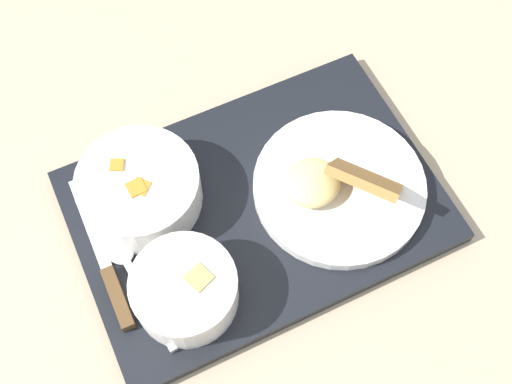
{
  "coord_description": "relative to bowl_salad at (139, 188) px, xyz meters",
  "views": [
    {
      "loc": [
        -0.14,
        -0.3,
        0.71
      ],
      "look_at": [
        0.0,
        0.0,
        0.05
      ],
      "focal_mm": 45.0,
      "sensor_mm": 36.0,
      "label": 1
    }
  ],
  "objects": [
    {
      "name": "ground_plane",
      "position": [
        0.12,
        -0.06,
        -0.05
      ],
      "size": [
        4.0,
        4.0,
        0.0
      ],
      "primitive_type": "plane",
      "color": "tan"
    },
    {
      "name": "serving_tray",
      "position": [
        0.12,
        -0.06,
        -0.04
      ],
      "size": [
        0.43,
        0.3,
        0.02
      ],
      "color": "black",
      "rests_on": "ground_plane"
    },
    {
      "name": "bowl_salad",
      "position": [
        0.0,
        0.0,
        0.0
      ],
      "size": [
        0.14,
        0.14,
        0.06
      ],
      "color": "white",
      "rests_on": "serving_tray"
    },
    {
      "name": "bowl_soup",
      "position": [
        0.0,
        -0.14,
        0.0
      ],
      "size": [
        0.12,
        0.12,
        0.06
      ],
      "color": "white",
      "rests_on": "serving_tray"
    },
    {
      "name": "plate_main",
      "position": [
        0.21,
        -0.09,
        -0.02
      ],
      "size": [
        0.21,
        0.21,
        0.08
      ],
      "color": "white",
      "rests_on": "serving_tray"
    },
    {
      "name": "knife",
      "position": [
        -0.07,
        -0.08,
        -0.02
      ],
      "size": [
        0.02,
        0.2,
        0.01
      ],
      "rotation": [
        0.0,
        0.0,
        1.56
      ],
      "color": "silver",
      "rests_on": "serving_tray"
    },
    {
      "name": "spoon",
      "position": [
        -0.05,
        -0.07,
        -0.03
      ],
      "size": [
        0.04,
        0.17,
        0.01
      ],
      "rotation": [
        0.0,
        0.0,
        1.67
      ],
      "color": "silver",
      "rests_on": "serving_tray"
    }
  ]
}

